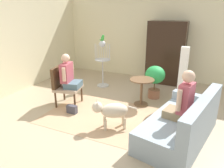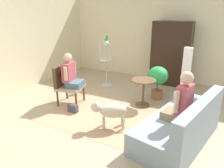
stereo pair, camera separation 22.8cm
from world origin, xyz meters
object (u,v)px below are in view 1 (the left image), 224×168
at_px(couch, 183,124).
at_px(dog, 112,111).
at_px(round_end_table, 142,88).
at_px(armchair, 63,83).
at_px(column_lamp, 182,76).
at_px(bird_cage_stand, 103,61).
at_px(potted_plant, 155,78).
at_px(parrot, 103,38).
at_px(armoire_cabinet, 166,53).
at_px(person_on_couch, 183,100).
at_px(handbag, 72,109).
at_px(person_on_armchair, 69,74).

bearing_deg(couch, dog, -172.51).
xyz_separation_m(round_end_table, dog, (-0.20, -1.29, -0.07)).
distance_m(armchair, column_lamp, 2.87).
xyz_separation_m(bird_cage_stand, potted_plant, (1.65, -0.27, -0.23)).
height_order(round_end_table, parrot, parrot).
bearing_deg(armoire_cabinet, column_lamp, -64.37).
distance_m(dog, parrot, 2.71).
bearing_deg(person_on_couch, handbag, 179.08).
relative_size(bird_cage_stand, parrot, 8.02).
xyz_separation_m(dog, armoire_cabinet, (0.34, 3.26, 0.58)).
distance_m(potted_plant, column_lamp, 0.70).
bearing_deg(person_on_armchair, parrot, 85.76).
bearing_deg(armoire_cabinet, armchair, -124.61).
distance_m(person_on_couch, potted_plant, 1.94).
height_order(person_on_couch, column_lamp, column_lamp).
bearing_deg(armchair, round_end_table, 23.25).
bearing_deg(couch, armchair, 172.55).
bearing_deg(round_end_table, column_lamp, 30.88).
distance_m(round_end_table, armoire_cabinet, 2.05).
height_order(person_on_armchair, potted_plant, person_on_armchair).
bearing_deg(person_on_couch, armoire_cabinet, 106.46).
relative_size(round_end_table, column_lamp, 0.47).
xyz_separation_m(dog, potted_plant, (0.37, 1.86, 0.18)).
relative_size(parrot, column_lamp, 0.12).
relative_size(round_end_table, bird_cage_stand, 0.48).
distance_m(couch, person_on_couch, 0.48).
xyz_separation_m(armchair, potted_plant, (1.90, 1.32, 0.01)).
relative_size(person_on_couch, bird_cage_stand, 0.64).
relative_size(couch, armchair, 2.15).
relative_size(round_end_table, handbag, 2.83).
height_order(parrot, armoire_cabinet, armoire_cabinet).
bearing_deg(armoire_cabinet, couch, -72.72).
xyz_separation_m(armchair, handbag, (0.46, -0.35, -0.45)).
height_order(person_on_armchair, parrot, parrot).
bearing_deg(parrot, potted_plant, -9.31).
relative_size(person_on_armchair, parrot, 4.68).
bearing_deg(armchair, armoire_cabinet, 55.39).
xyz_separation_m(person_on_couch, handbag, (-2.34, 0.04, -0.67)).
height_order(round_end_table, bird_cage_stand, bird_cage_stand).
height_order(armchair, person_on_couch, person_on_couch).
distance_m(couch, potted_plant, 1.95).
relative_size(couch, parrot, 11.87).
relative_size(person_on_couch, armoire_cabinet, 0.46).
distance_m(potted_plant, handbag, 2.25).
relative_size(parrot, handbag, 0.73).
xyz_separation_m(person_on_armchair, round_end_table, (1.58, 0.71, -0.33)).
height_order(dog, bird_cage_stand, bird_cage_stand).
bearing_deg(potted_plant, couch, -61.06).
height_order(armchair, bird_cage_stand, bird_cage_stand).
relative_size(person_on_armchair, handbag, 3.44).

